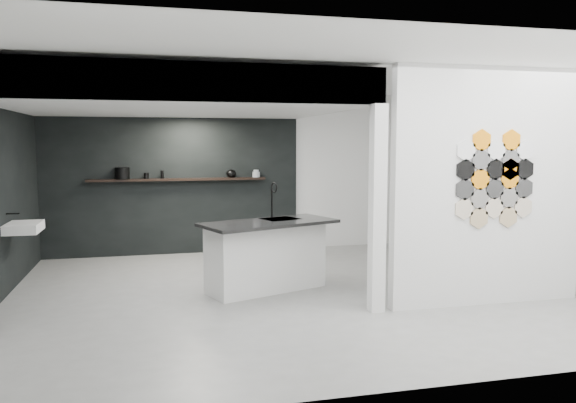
# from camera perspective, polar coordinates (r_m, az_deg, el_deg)

# --- Properties ---
(floor) EXTENTS (7.00, 6.00, 0.01)m
(floor) POSITION_cam_1_polar(r_m,az_deg,el_deg) (7.31, -0.21, -9.31)
(floor) COLOR slate
(partition_panel) EXTENTS (2.45, 0.15, 2.80)m
(partition_panel) POSITION_cam_1_polar(r_m,az_deg,el_deg) (7.04, 19.71, 1.38)
(partition_panel) COLOR silver
(partition_panel) RESTS_ON floor
(bay_clad_back) EXTENTS (4.40, 0.04, 2.35)m
(bay_clad_back) POSITION_cam_1_polar(r_m,az_deg,el_deg) (9.86, -11.67, 1.51)
(bay_clad_back) COLOR black
(bay_clad_back) RESTS_ON floor
(bay_clad_left) EXTENTS (0.04, 4.00, 2.35)m
(bay_clad_left) POSITION_cam_1_polar(r_m,az_deg,el_deg) (8.10, -26.67, 0.05)
(bay_clad_left) COLOR black
(bay_clad_left) RESTS_ON floor
(bulkhead) EXTENTS (4.40, 4.00, 0.40)m
(bulkhead) POSITION_cam_1_polar(r_m,az_deg,el_deg) (7.89, -11.35, 10.44)
(bulkhead) COLOR silver
(bulkhead) RESTS_ON corner_column
(corner_column) EXTENTS (0.16, 0.16, 2.35)m
(corner_column) POSITION_cam_1_polar(r_m,az_deg,el_deg) (6.40, 9.07, -0.79)
(corner_column) COLOR silver
(corner_column) RESTS_ON floor
(fascia_beam) EXTENTS (4.40, 0.16, 0.40)m
(fascia_beam) POSITION_cam_1_polar(r_m,az_deg,el_deg) (5.98, -10.55, 11.92)
(fascia_beam) COLOR silver
(fascia_beam) RESTS_ON corner_column
(wall_basin) EXTENTS (0.40, 0.60, 0.12)m
(wall_basin) POSITION_cam_1_polar(r_m,az_deg,el_deg) (7.89, -25.25, -2.40)
(wall_basin) COLOR silver
(wall_basin) RESTS_ON bay_clad_left
(display_shelf) EXTENTS (3.00, 0.15, 0.04)m
(display_shelf) POSITION_cam_1_polar(r_m,az_deg,el_deg) (9.75, -11.08, 2.21)
(display_shelf) COLOR black
(display_shelf) RESTS_ON bay_clad_back
(kitchen_island) EXTENTS (1.89, 1.32, 1.40)m
(kitchen_island) POSITION_cam_1_polar(r_m,az_deg,el_deg) (7.35, -2.23, -5.40)
(kitchen_island) COLOR silver
(kitchen_island) RESTS_ON floor
(stockpot) EXTENTS (0.31, 0.31, 0.20)m
(stockpot) POSITION_cam_1_polar(r_m,az_deg,el_deg) (9.74, -16.48, 2.77)
(stockpot) COLOR black
(stockpot) RESTS_ON display_shelf
(kettle) EXTENTS (0.17, 0.17, 0.14)m
(kettle) POSITION_cam_1_polar(r_m,az_deg,el_deg) (9.83, -5.79, 2.85)
(kettle) COLOR black
(kettle) RESTS_ON display_shelf
(glass_bowl) EXTENTS (0.16, 0.16, 0.10)m
(glass_bowl) POSITION_cam_1_polar(r_m,az_deg,el_deg) (9.90, -3.25, 2.76)
(glass_bowl) COLOR gray
(glass_bowl) RESTS_ON display_shelf
(glass_vase) EXTENTS (0.11, 0.11, 0.13)m
(glass_vase) POSITION_cam_1_polar(r_m,az_deg,el_deg) (9.90, -3.25, 2.86)
(glass_vase) COLOR gray
(glass_vase) RESTS_ON display_shelf
(bottle_dark) EXTENTS (0.05, 0.05, 0.14)m
(bottle_dark) POSITION_cam_1_polar(r_m,az_deg,el_deg) (9.73, -12.67, 2.69)
(bottle_dark) COLOR black
(bottle_dark) RESTS_ON display_shelf
(utensil_cup) EXTENTS (0.10, 0.10, 0.10)m
(utensil_cup) POSITION_cam_1_polar(r_m,az_deg,el_deg) (9.73, -14.19, 2.55)
(utensil_cup) COLOR black
(utensil_cup) RESTS_ON display_shelf
(hex_tile_cluster) EXTENTS (1.04, 0.02, 1.16)m
(hex_tile_cluster) POSITION_cam_1_polar(r_m,az_deg,el_deg) (6.98, 20.36, 2.19)
(hex_tile_cluster) COLOR beige
(hex_tile_cluster) RESTS_ON partition_panel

